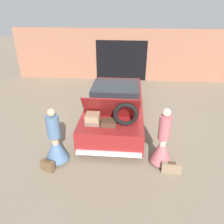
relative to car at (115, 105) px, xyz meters
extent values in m
plane|color=#7F705B|center=(0.00, 0.00, -0.61)|extent=(40.00, 40.00, 0.00)
cube|color=#9E664C|center=(0.00, 4.78, 0.79)|extent=(12.00, 0.12, 2.80)
cube|color=black|center=(0.00, 4.71, 0.49)|extent=(2.80, 0.02, 2.20)
cube|color=maroon|center=(0.00, 0.00, -0.09)|extent=(1.98, 4.88, 0.69)
cube|color=#1E2328|center=(0.00, 0.30, 0.48)|extent=(1.74, 1.56, 0.44)
cylinder|color=black|center=(-0.92, 1.52, -0.26)|extent=(0.18, 0.71, 0.71)
cylinder|color=black|center=(0.92, 1.52, -0.26)|extent=(0.18, 0.71, 0.71)
cylinder|color=black|center=(-0.92, -1.46, -0.26)|extent=(0.18, 0.71, 0.71)
cylinder|color=black|center=(0.92, -1.46, -0.26)|extent=(0.18, 0.71, 0.71)
cube|color=silver|center=(0.00, -2.47, -0.33)|extent=(1.88, 0.10, 0.12)
cube|color=maroon|center=(0.00, -1.62, 0.69)|extent=(1.68, 0.60, 0.87)
cube|color=#75665B|center=(-0.53, -1.86, 0.33)|extent=(0.43, 0.33, 0.13)
cube|color=#473323|center=(-0.05, -1.86, 0.33)|extent=(0.44, 0.38, 0.14)
cube|color=#9E8460|center=(-0.53, -1.86, 0.49)|extent=(0.40, 0.41, 0.20)
torus|color=black|center=(0.44, -1.86, 0.62)|extent=(0.72, 0.12, 0.72)
cylinder|color=tan|center=(-1.48, -2.55, -0.20)|extent=(0.19, 0.19, 0.81)
cone|color=slate|center=(-1.48, -2.55, -0.16)|extent=(0.67, 0.67, 0.73)
cylinder|color=slate|center=(-1.48, -2.55, 0.53)|extent=(0.35, 0.35, 0.64)
sphere|color=tan|center=(-1.48, -2.55, 0.96)|extent=(0.22, 0.22, 0.22)
cylinder|color=beige|center=(1.48, -2.41, -0.19)|extent=(0.18, 0.18, 0.85)
cone|color=#B25B60|center=(1.48, -2.41, -0.15)|extent=(0.60, 0.60, 0.76)
cylinder|color=#B25B60|center=(1.48, -2.41, 0.57)|extent=(0.32, 0.32, 0.67)
sphere|color=beige|center=(1.48, -2.41, 1.02)|extent=(0.23, 0.23, 0.23)
cube|color=brown|center=(-1.61, -2.97, -0.46)|extent=(0.42, 0.27, 0.31)
cube|color=#4C3823|center=(-1.61, -2.97, -0.28)|extent=(0.16, 0.13, 0.02)
cube|color=#8C7259|center=(1.73, -2.76, -0.46)|extent=(0.53, 0.16, 0.30)
cube|color=#4C3823|center=(1.73, -2.76, -0.29)|extent=(0.19, 0.09, 0.02)
camera|label=1|loc=(0.52, -7.38, 3.57)|focal=35.00mm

